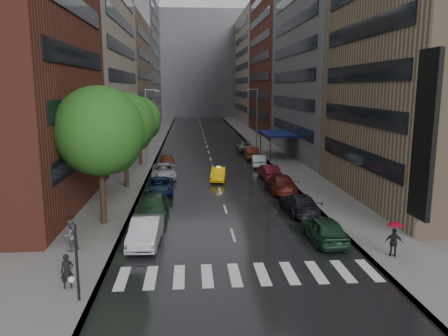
% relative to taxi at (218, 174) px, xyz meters
% --- Properties ---
extents(ground, '(220.00, 220.00, 0.00)m').
position_rel_taxi_xyz_m(ground, '(-0.15, -20.51, -0.66)').
color(ground, gray).
rests_on(ground, ground).
extents(road, '(14.00, 140.00, 0.01)m').
position_rel_taxi_xyz_m(road, '(-0.15, 29.49, -0.66)').
color(road, black).
rests_on(road, ground).
extents(sidewalk_left, '(4.00, 140.00, 0.15)m').
position_rel_taxi_xyz_m(sidewalk_left, '(-9.15, 29.49, -0.59)').
color(sidewalk_left, gray).
rests_on(sidewalk_left, ground).
extents(sidewalk_right, '(4.00, 140.00, 0.15)m').
position_rel_taxi_xyz_m(sidewalk_right, '(8.85, 29.49, -0.59)').
color(sidewalk_right, gray).
rests_on(sidewalk_right, ground).
extents(crosswalk, '(13.15, 2.80, 0.01)m').
position_rel_taxi_xyz_m(crosswalk, '(0.05, -22.51, -0.65)').
color(crosswalk, silver).
rests_on(crosswalk, ground).
extents(buildings_left, '(8.00, 108.00, 38.00)m').
position_rel_taxi_xyz_m(buildings_left, '(-15.15, 38.28, 15.33)').
color(buildings_left, maroon).
rests_on(buildings_left, ground).
extents(buildings_right, '(8.05, 109.10, 36.00)m').
position_rel_taxi_xyz_m(buildings_right, '(14.84, 36.19, 14.37)').
color(buildings_right, '#937A5B').
rests_on(buildings_right, ground).
extents(building_far, '(40.00, 14.00, 32.00)m').
position_rel_taxi_xyz_m(building_far, '(-0.15, 97.49, 15.34)').
color(building_far, slate).
rests_on(building_far, ground).
extents(tree_near, '(5.93, 5.93, 9.44)m').
position_rel_taxi_xyz_m(tree_near, '(-8.75, -13.82, 5.81)').
color(tree_near, '#382619').
rests_on(tree_near, ground).
extents(tree_mid, '(5.59, 5.59, 8.92)m').
position_rel_taxi_xyz_m(tree_mid, '(-8.75, -2.71, 5.44)').
color(tree_mid, '#382619').
rests_on(tree_mid, ground).
extents(tree_far, '(5.15, 5.15, 8.21)m').
position_rel_taxi_xyz_m(tree_far, '(-8.75, 9.24, 4.95)').
color(tree_far, '#382619').
rests_on(tree_far, ground).
extents(taxi, '(1.91, 4.16, 1.32)m').
position_rel_taxi_xyz_m(taxi, '(0.00, 0.00, 0.00)').
color(taxi, '#F0B50C').
rests_on(taxi, ground).
extents(parked_cars_left, '(2.81, 30.58, 1.60)m').
position_rel_taxi_xyz_m(parked_cars_left, '(-5.55, -5.21, 0.09)').
color(parked_cars_left, '#ACABB1').
rests_on(parked_cars_left, ground).
extents(parked_cars_right, '(2.34, 43.07, 1.61)m').
position_rel_taxi_xyz_m(parked_cars_right, '(5.25, -0.21, 0.10)').
color(parked_cars_right, '#173221').
rests_on(parked_cars_right, ground).
extents(ped_bag_walker, '(0.70, 0.53, 1.63)m').
position_rel_taxi_xyz_m(ped_bag_walker, '(-8.53, -23.65, 0.27)').
color(ped_bag_walker, black).
rests_on(ped_bag_walker, sidewalk_left).
extents(ped_black_umbrella, '(1.12, 1.11, 2.09)m').
position_rel_taxi_xyz_m(ped_black_umbrella, '(-9.63, -18.86, 0.71)').
color(ped_black_umbrella, '#4F4E54').
rests_on(ped_black_umbrella, sidewalk_left).
extents(ped_red_umbrella, '(1.01, 0.82, 2.01)m').
position_rel_taxi_xyz_m(ped_red_umbrella, '(8.25, -21.11, 0.67)').
color(ped_red_umbrella, black).
rests_on(ped_red_umbrella, sidewalk_right).
extents(traffic_light, '(0.18, 0.15, 3.45)m').
position_rel_taxi_xyz_m(traffic_light, '(-7.75, -24.88, 1.57)').
color(traffic_light, black).
rests_on(traffic_light, sidewalk_left).
extents(street_lamp_left, '(1.74, 0.22, 9.00)m').
position_rel_taxi_xyz_m(street_lamp_left, '(-7.87, 9.49, 4.23)').
color(street_lamp_left, gray).
rests_on(street_lamp_left, sidewalk_left).
extents(street_lamp_right, '(1.74, 0.22, 9.00)m').
position_rel_taxi_xyz_m(street_lamp_right, '(7.57, 24.49, 4.23)').
color(street_lamp_right, gray).
rests_on(street_lamp_right, sidewalk_right).
extents(awning, '(4.00, 8.00, 3.12)m').
position_rel_taxi_xyz_m(awning, '(8.83, 14.49, 2.47)').
color(awning, navy).
rests_on(awning, sidewalk_right).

